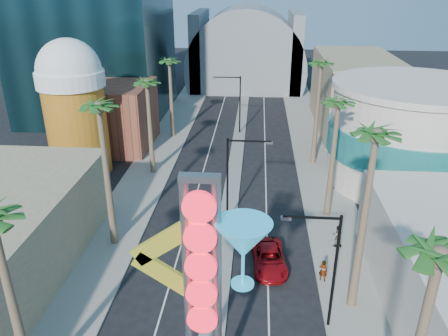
{
  "coord_description": "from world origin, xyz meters",
  "views": [
    {
      "loc": [
        2.32,
        -13.49,
        20.24
      ],
      "look_at": [
        -0.36,
        20.79,
        4.97
      ],
      "focal_mm": 35.0,
      "sensor_mm": 36.0,
      "label": 1
    }
  ],
  "objects_px": {
    "pedestrian_a": "(323,271)",
    "neon_sign": "(219,278)",
    "red_pickup": "(269,258)",
    "pedestrian_b": "(337,236)"
  },
  "relations": [
    {
      "from": "pedestrian_a",
      "to": "neon_sign",
      "type": "bearing_deg",
      "value": 74.93
    },
    {
      "from": "red_pickup",
      "to": "pedestrian_b",
      "type": "bearing_deg",
      "value": 22.87
    },
    {
      "from": "neon_sign",
      "to": "pedestrian_b",
      "type": "distance_m",
      "value": 17.29
    },
    {
      "from": "neon_sign",
      "to": "pedestrian_a",
      "type": "xyz_separation_m",
      "value": [
        6.56,
        9.37,
        -6.31
      ]
    },
    {
      "from": "neon_sign",
      "to": "pedestrian_a",
      "type": "bearing_deg",
      "value": 55.0
    },
    {
      "from": "neon_sign",
      "to": "pedestrian_b",
      "type": "bearing_deg",
      "value": 59.3
    },
    {
      "from": "pedestrian_a",
      "to": "pedestrian_b",
      "type": "height_order",
      "value": "pedestrian_b"
    },
    {
      "from": "red_pickup",
      "to": "pedestrian_a",
      "type": "relative_size",
      "value": 3.06
    },
    {
      "from": "pedestrian_a",
      "to": "pedestrian_b",
      "type": "distance_m",
      "value": 4.8
    },
    {
      "from": "red_pickup",
      "to": "pedestrian_b",
      "type": "height_order",
      "value": "pedestrian_b"
    }
  ]
}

